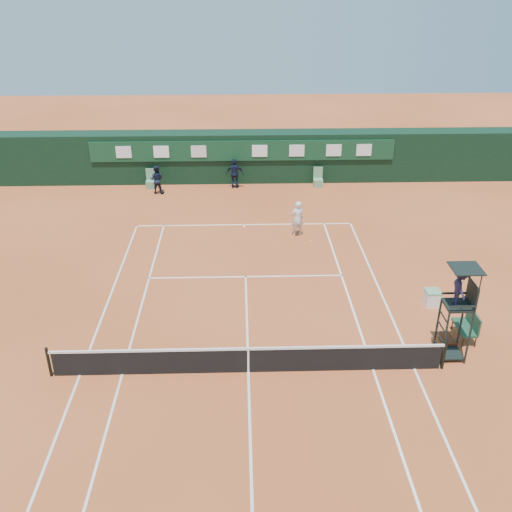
{
  "coord_description": "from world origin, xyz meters",
  "views": [
    {
      "loc": [
        -0.19,
        -14.89,
        11.89
      ],
      "look_at": [
        0.43,
        6.0,
        1.2
      ],
      "focal_mm": 40.0,
      "sensor_mm": 36.0,
      "label": 1
    }
  ],
  "objects_px": {
    "umpire_chair": "(460,294)",
    "player": "(297,219)",
    "tennis_net": "(248,359)",
    "cooler": "(432,298)",
    "player_bench": "(468,324)"
  },
  "relations": [
    {
      "from": "tennis_net",
      "to": "cooler",
      "type": "bearing_deg",
      "value": 28.45
    },
    {
      "from": "umpire_chair",
      "to": "player",
      "type": "bearing_deg",
      "value": 113.27
    },
    {
      "from": "tennis_net",
      "to": "umpire_chair",
      "type": "height_order",
      "value": "umpire_chair"
    },
    {
      "from": "tennis_net",
      "to": "player",
      "type": "xyz_separation_m",
      "value": [
        2.58,
        10.52,
        0.39
      ]
    },
    {
      "from": "cooler",
      "to": "umpire_chair",
      "type": "bearing_deg",
      "value": -97.26
    },
    {
      "from": "cooler",
      "to": "player",
      "type": "distance_m",
      "value": 8.1
    },
    {
      "from": "tennis_net",
      "to": "player",
      "type": "distance_m",
      "value": 10.84
    },
    {
      "from": "tennis_net",
      "to": "umpire_chair",
      "type": "relative_size",
      "value": 3.77
    },
    {
      "from": "player_bench",
      "to": "umpire_chair",
      "type": "bearing_deg",
      "value": -133.54
    },
    {
      "from": "umpire_chair",
      "to": "player",
      "type": "xyz_separation_m",
      "value": [
        -4.25,
        9.88,
        -1.56
      ]
    },
    {
      "from": "umpire_chair",
      "to": "tennis_net",
      "type": "bearing_deg",
      "value": -174.61
    },
    {
      "from": "cooler",
      "to": "tennis_net",
      "type": "bearing_deg",
      "value": -151.55
    },
    {
      "from": "umpire_chair",
      "to": "cooler",
      "type": "xyz_separation_m",
      "value": [
        0.42,
        3.28,
        -2.13
      ]
    },
    {
      "from": "umpire_chair",
      "to": "cooler",
      "type": "bearing_deg",
      "value": 82.74
    },
    {
      "from": "tennis_net",
      "to": "player",
      "type": "relative_size",
      "value": 7.2
    }
  ]
}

